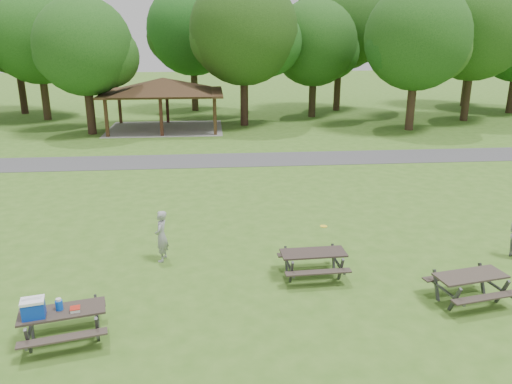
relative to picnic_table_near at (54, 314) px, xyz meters
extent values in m
plane|color=#3C671D|center=(4.30, 3.01, -0.76)|extent=(160.00, 160.00, 0.00)
cube|color=#414144|center=(4.30, 17.01, -0.75)|extent=(120.00, 3.20, 0.02)
cube|color=#3A2415|center=(-3.40, 24.31, 0.54)|extent=(0.22, 0.22, 2.60)
cube|color=#372114|center=(-3.40, 29.71, 0.54)|extent=(0.22, 0.22, 2.60)
cube|color=#3B1E15|center=(0.30, 24.31, 0.54)|extent=(0.22, 0.22, 2.60)
cube|color=black|center=(0.30, 29.71, 0.54)|extent=(0.22, 0.22, 2.60)
cube|color=#362413|center=(4.00, 24.31, 0.54)|extent=(0.22, 0.22, 2.60)
cube|color=#3D2316|center=(4.00, 29.71, 0.54)|extent=(0.22, 0.22, 2.60)
cube|color=#382516|center=(0.30, 27.01, 1.92)|extent=(8.60, 6.60, 0.16)
pyramid|color=black|center=(0.30, 27.01, 2.50)|extent=(7.01, 7.01, 1.00)
cube|color=gray|center=(0.30, 27.01, -0.75)|extent=(8.40, 6.40, 0.03)
cylinder|color=#312116|center=(-9.70, 32.01, 1.16)|extent=(0.60, 0.60, 3.85)
sphere|color=#1B4E16|center=(-9.70, 32.01, 6.01)|extent=(7.80, 7.80, 7.80)
sphere|color=#194112|center=(-7.94, 32.31, 5.23)|extent=(5.07, 5.07, 5.07)
sphere|color=#133F12|center=(-11.26, 31.81, 5.43)|extent=(4.68, 4.68, 4.68)
cylinder|color=black|center=(-4.70, 25.51, 0.99)|extent=(0.60, 0.60, 3.50)
sphere|color=#184513|center=(-4.70, 25.51, 5.21)|extent=(6.60, 6.60, 6.60)
sphere|color=#1B4814|center=(-3.21, 25.81, 4.55)|extent=(4.29, 4.29, 4.29)
sphere|color=#174413|center=(-6.02, 25.31, 4.72)|extent=(3.96, 3.96, 3.96)
cylinder|color=black|center=(6.30, 28.01, 1.25)|extent=(0.60, 0.60, 4.02)
sphere|color=#1B3F12|center=(6.30, 28.01, 6.26)|extent=(8.00, 8.00, 8.00)
sphere|color=#164915|center=(8.10, 28.31, 5.46)|extent=(5.20, 5.20, 5.20)
sphere|color=#1F4915|center=(4.70, 27.81, 5.66)|extent=(4.80, 4.80, 4.80)
cylinder|color=black|center=(12.30, 31.51, 0.95)|extent=(0.60, 0.60, 3.43)
sphere|color=#174212|center=(12.30, 31.51, 5.29)|extent=(7.00, 7.00, 7.00)
sphere|color=#164513|center=(13.88, 31.81, 4.59)|extent=(4.55, 4.55, 4.55)
sphere|color=#1D4313|center=(10.90, 31.31, 4.77)|extent=(4.20, 4.20, 4.20)
cylinder|color=#322116|center=(18.30, 25.01, 1.13)|extent=(0.60, 0.60, 3.78)
sphere|color=#184413|center=(18.30, 25.01, 5.79)|extent=(7.40, 7.40, 7.40)
sphere|color=#214E16|center=(19.97, 25.31, 5.05)|extent=(4.81, 4.81, 4.81)
sphere|color=#134012|center=(16.82, 24.81, 5.24)|extent=(4.44, 4.44, 4.44)
cylinder|color=black|center=(24.30, 28.51, 1.34)|extent=(0.60, 0.60, 4.20)
sphere|color=#1D4714|center=(24.30, 28.51, 6.51)|extent=(8.20, 8.20, 8.20)
sphere|color=#174C15|center=(26.15, 28.81, 5.69)|extent=(5.33, 5.33, 5.33)
sphere|color=#184513|center=(22.66, 28.31, 5.90)|extent=(4.92, 4.92, 4.92)
cylinder|color=black|center=(30.30, 32.01, 1.02)|extent=(0.60, 0.60, 3.57)
sphere|color=#164C15|center=(28.94, 31.81, 4.85)|extent=(4.08, 4.08, 4.08)
cylinder|color=black|center=(-12.70, 35.51, 1.43)|extent=(0.60, 0.60, 4.38)
sphere|color=#1E4914|center=(-12.70, 35.51, 6.61)|extent=(8.00, 8.00, 8.00)
sphere|color=#204A15|center=(-10.90, 35.81, 5.81)|extent=(5.20, 5.20, 5.20)
cylinder|color=black|center=(2.30, 36.01, 1.30)|extent=(0.60, 0.60, 4.13)
sphere|color=#164D16|center=(2.30, 36.01, 6.37)|extent=(8.00, 8.00, 8.00)
sphere|color=#204B15|center=(4.10, 36.31, 5.57)|extent=(5.20, 5.20, 5.20)
sphere|color=#1A4513|center=(0.70, 35.81, 5.77)|extent=(4.80, 4.80, 4.80)
cylinder|color=#322016|center=(15.30, 35.01, 1.51)|extent=(0.60, 0.60, 4.55)
sphere|color=#194012|center=(15.30, 35.01, 6.94)|extent=(8.40, 8.40, 8.40)
sphere|color=#174614|center=(17.19, 35.31, 6.10)|extent=(5.46, 5.46, 5.46)
sphere|color=#1B4A15|center=(13.62, 34.81, 6.31)|extent=(5.04, 5.04, 5.04)
cylinder|color=black|center=(28.30, 36.51, 1.37)|extent=(0.60, 0.60, 4.27)
sphere|color=#184614|center=(28.30, 36.51, 6.51)|extent=(8.00, 8.00, 8.00)
sphere|color=#144815|center=(30.10, 36.81, 5.71)|extent=(5.20, 5.20, 5.20)
sphere|color=#1A4714|center=(26.70, 36.31, 5.91)|extent=(4.80, 4.80, 4.80)
cube|color=#2E2621|center=(0.17, 0.08, 0.02)|extent=(2.03, 1.16, 0.05)
cube|color=#332A25|center=(0.31, -0.54, -0.30)|extent=(1.93, 0.69, 0.04)
cube|color=black|center=(0.03, 0.69, -0.30)|extent=(1.93, 0.69, 0.04)
cube|color=#424245|center=(-0.46, -0.48, -0.37)|extent=(0.15, 0.40, 0.83)
cube|color=#464649|center=(-0.63, 0.30, -0.37)|extent=(0.15, 0.40, 0.83)
cube|color=#464649|center=(-0.54, -0.09, -0.34)|extent=(0.41, 1.53, 0.05)
cube|color=#38383B|center=(0.98, -0.15, -0.37)|extent=(0.15, 0.40, 0.83)
cube|color=#444447|center=(0.80, 0.63, -0.37)|extent=(0.15, 0.40, 0.83)
cube|color=#3B3B3D|center=(0.89, 0.24, -0.34)|extent=(0.41, 1.53, 0.05)
cube|color=#0C38BD|center=(-0.37, -0.16, 0.23)|extent=(0.55, 0.46, 0.38)
cube|color=white|center=(-0.37, -0.16, 0.45)|extent=(0.58, 0.48, 0.06)
cylinder|color=white|center=(-0.37, -0.16, 0.52)|extent=(0.42, 0.12, 0.03)
cylinder|color=blue|center=(0.11, 0.11, 0.16)|extent=(0.19, 0.19, 0.23)
cylinder|color=silver|center=(0.11, 0.11, 0.30)|extent=(0.14, 0.14, 0.05)
cube|color=silver|center=(0.49, 0.02, 0.08)|extent=(0.25, 0.25, 0.07)
cube|color=red|center=(0.49, 0.02, 0.12)|extent=(0.26, 0.26, 0.02)
cube|color=#2C231F|center=(6.60, 2.72, 0.01)|extent=(1.93, 0.83, 0.05)
cube|color=#322924|center=(6.62, 2.10, -0.30)|extent=(1.91, 0.35, 0.04)
cube|color=#2A231E|center=(6.57, 3.34, -0.30)|extent=(1.91, 0.35, 0.04)
cube|color=#3A3A3D|center=(5.89, 2.29, -0.38)|extent=(0.08, 0.40, 0.82)
cube|color=#3F3F41|center=(5.85, 3.08, -0.38)|extent=(0.08, 0.40, 0.82)
cube|color=#404042|center=(5.87, 2.69, -0.35)|extent=(0.13, 1.54, 0.05)
cube|color=#424245|center=(7.34, 2.36, -0.38)|extent=(0.08, 0.40, 0.82)
cube|color=#3A3A3D|center=(7.31, 3.15, -0.38)|extent=(0.08, 0.40, 0.82)
cube|color=#3F3F42|center=(7.33, 2.75, -0.35)|extent=(0.13, 1.54, 0.05)
cube|color=#332B24|center=(10.47, 0.94, 0.01)|extent=(2.00, 1.09, 0.05)
cube|color=#2F2822|center=(10.59, 0.32, -0.30)|extent=(1.91, 0.62, 0.04)
cube|color=#302822|center=(10.35, 1.55, -0.30)|extent=(1.91, 0.62, 0.04)
cube|color=#404143|center=(9.83, 0.41, -0.38)|extent=(0.14, 0.40, 0.82)
cube|color=#444446|center=(9.68, 1.19, -0.38)|extent=(0.14, 0.40, 0.82)
cube|color=#47474A|center=(9.75, 0.80, -0.35)|extent=(0.35, 1.53, 0.05)
cube|color=#404042|center=(11.26, 0.68, -0.38)|extent=(0.14, 0.40, 0.82)
cube|color=#39393C|center=(11.11, 1.46, -0.38)|extent=(0.14, 0.40, 0.82)
cube|color=#47474A|center=(11.19, 1.07, -0.35)|extent=(0.35, 1.53, 0.05)
cylinder|color=yellow|center=(7.15, 3.90, 0.35)|extent=(0.26, 0.26, 0.02)
imported|color=#949497|center=(2.07, 4.25, 0.07)|extent=(0.50, 0.67, 1.66)
camera|label=1|loc=(3.72, -10.40, 6.17)|focal=35.00mm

